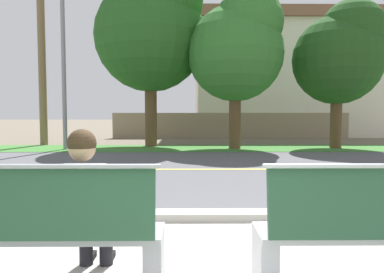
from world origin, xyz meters
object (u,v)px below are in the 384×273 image
object	(u,v)px
seated_person_grey	(86,199)
shade_tree_centre	(341,53)
shade_tree_far_left	(154,28)
bench_left	(27,232)
shade_tree_left	(239,46)
streetlamp	(65,32)

from	to	relation	value
seated_person_grey	shade_tree_centre	world-z (taller)	shade_tree_centre
shade_tree_centre	shade_tree_far_left	bearing A→B (deg)	173.78
bench_left	shade_tree_far_left	size ratio (longest dim) A/B	0.28
bench_left	shade_tree_left	world-z (taller)	shade_tree_left
shade_tree_far_left	shade_tree_left	bearing A→B (deg)	-16.94
bench_left	streetlamp	world-z (taller)	streetlamp
shade_tree_left	shade_tree_centre	bearing A→B (deg)	3.04
seated_person_grey	shade_tree_centre	size ratio (longest dim) A/B	0.22
bench_left	shade_tree_left	distance (m)	12.09
streetlamp	shade_tree_left	world-z (taller)	streetlamp
streetlamp	shade_tree_far_left	distance (m)	3.44
shade_tree_centre	streetlamp	bearing A→B (deg)	-178.74
streetlamp	shade_tree_centre	bearing A→B (deg)	1.26
shade_tree_far_left	shade_tree_centre	size ratio (longest dim) A/B	1.31
bench_left	streetlamp	distance (m)	12.29
streetlamp	shade_tree_centre	xyz separation A→B (m)	(10.58, 0.23, -0.74)
seated_person_grey	shade_tree_centre	xyz separation A→B (m)	(6.76, 11.18, 3.03)
seated_person_grey	shade_tree_left	world-z (taller)	shade_tree_left
bench_left	shade_tree_far_left	world-z (taller)	shade_tree_far_left
streetlamp	shade_tree_centre	distance (m)	10.61
bench_left	shade_tree_left	size ratio (longest dim) A/B	0.34
shade_tree_far_left	bench_left	bearing A→B (deg)	-89.27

